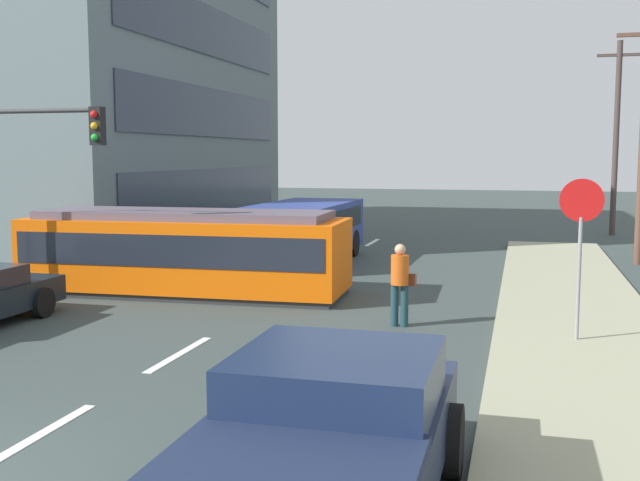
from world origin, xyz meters
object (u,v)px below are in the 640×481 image
at_px(stop_sign, 581,225).
at_px(traffic_light_mast, 36,162).
at_px(pickup_truck_parked, 324,447).
at_px(city_bus, 304,229).
at_px(streetcar_tram, 185,251).
at_px(parked_sedan_furthest, 221,229).
at_px(pedestrian_crossing, 400,280).
at_px(utility_pole_far, 616,135).
at_px(parked_sedan_far, 158,247).

bearing_deg(stop_sign, traffic_light_mast, 175.61).
xyz_separation_m(pickup_truck_parked, stop_sign, (2.69, 7.63, 1.40)).
bearing_deg(city_bus, streetcar_tram, -102.47).
distance_m(pickup_truck_parked, parked_sedan_furthest, 22.42).
bearing_deg(traffic_light_mast, pedestrian_crossing, -0.64).
bearing_deg(streetcar_tram, utility_pole_far, 55.85).
bearing_deg(utility_pole_far, traffic_light_mast, -126.48).
height_order(pickup_truck_parked, traffic_light_mast, traffic_light_mast).
xyz_separation_m(pickup_truck_parked, parked_sedan_far, (-9.14, 14.61, -0.18)).
bearing_deg(parked_sedan_far, utility_pole_far, 42.64).
bearing_deg(traffic_light_mast, parked_sedan_furthest, 92.06).
bearing_deg(streetcar_tram, traffic_light_mast, -141.13).
bearing_deg(stop_sign, utility_pole_far, 82.31).
bearing_deg(pickup_truck_parked, stop_sign, 70.57).
relative_size(pedestrian_crossing, stop_sign, 0.58).
relative_size(stop_sign, traffic_light_mast, 0.62).
height_order(parked_sedan_furthest, utility_pole_far, utility_pole_far).
relative_size(stop_sign, utility_pole_far, 0.35).
height_order(city_bus, parked_sedan_far, city_bus).
xyz_separation_m(parked_sedan_far, utility_pole_far, (14.59, 13.44, 3.66)).
bearing_deg(pedestrian_crossing, traffic_light_mast, 179.36).
xyz_separation_m(city_bus, stop_sign, (7.72, -9.00, 1.10)).
height_order(streetcar_tram, traffic_light_mast, traffic_light_mast).
bearing_deg(stop_sign, pickup_truck_parked, -109.43).
relative_size(pedestrian_crossing, utility_pole_far, 0.20).
bearing_deg(parked_sedan_far, pickup_truck_parked, -57.96).
xyz_separation_m(streetcar_tram, pedestrian_crossing, (5.71, -2.22, -0.13)).
height_order(streetcar_tram, pickup_truck_parked, streetcar_tram).
relative_size(pedestrian_crossing, pickup_truck_parked, 0.33).
height_order(city_bus, traffic_light_mast, traffic_light_mast).
relative_size(city_bus, traffic_light_mast, 1.30).
bearing_deg(traffic_light_mast, stop_sign, -4.39).
height_order(parked_sedan_far, stop_sign, stop_sign).
height_order(streetcar_tram, parked_sedan_furthest, streetcar_tram).
distance_m(pickup_truck_parked, traffic_light_mast, 12.63).
distance_m(streetcar_tram, city_bus, 6.13).
bearing_deg(stop_sign, parked_sedan_furthest, 133.57).
bearing_deg(pedestrian_crossing, stop_sign, -13.58).
height_order(city_bus, stop_sign, stop_sign).
height_order(stop_sign, traffic_light_mast, traffic_light_mast).
bearing_deg(traffic_light_mast, streetcar_tram, 38.87).
distance_m(streetcar_tram, parked_sedan_furthest, 10.18).
xyz_separation_m(stop_sign, traffic_light_mast, (-11.68, 0.90, 1.08)).
bearing_deg(city_bus, pedestrian_crossing, -61.82).
relative_size(pickup_truck_parked, traffic_light_mast, 1.09).
distance_m(pickup_truck_parked, stop_sign, 8.21).
bearing_deg(city_bus, stop_sign, -49.39).
xyz_separation_m(streetcar_tram, pickup_truck_parked, (6.35, -10.65, -0.27)).
bearing_deg(parked_sedan_far, streetcar_tram, -54.83).
bearing_deg(pickup_truck_parked, parked_sedan_furthest, 114.82).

